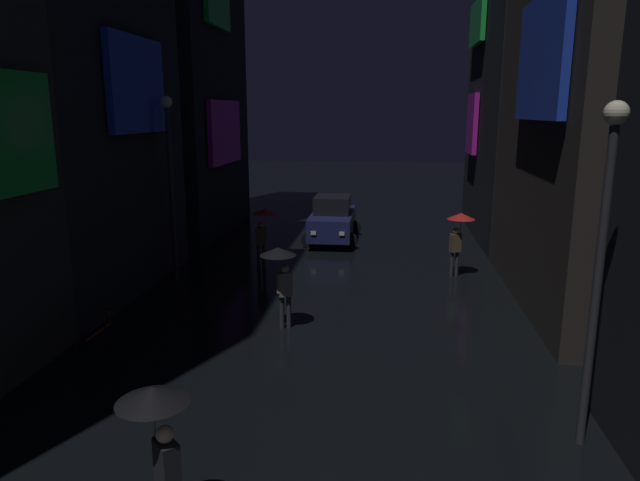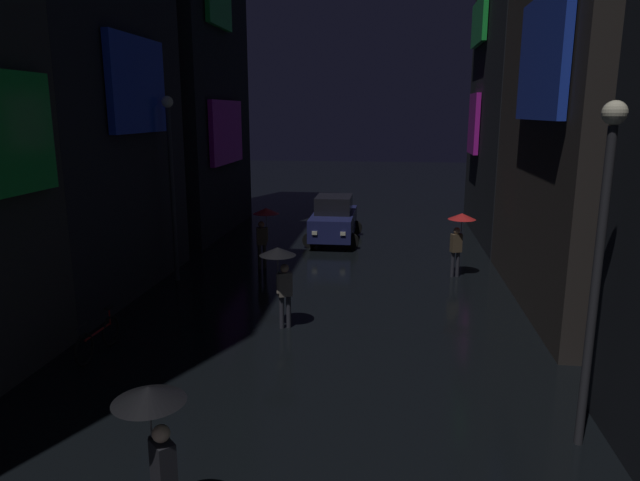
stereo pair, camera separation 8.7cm
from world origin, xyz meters
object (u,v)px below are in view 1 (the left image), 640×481
(streetlamp_left_far, at_px, (170,169))
(car_distant, at_px, (333,219))
(streetlamp_right_near, at_px, (602,239))
(pedestrian_foreground_right_red, at_px, (459,227))
(pedestrian_midstreet_left_red, at_px, (264,221))
(pedestrian_near_crossing_black, at_px, (280,265))
(bicycle_parked_at_storefront, at_px, (99,339))
(pedestrian_midstreet_centre_black, at_px, (158,423))

(streetlamp_left_far, bearing_deg, car_distant, 55.03)
(car_distant, xyz_separation_m, streetlamp_right_near, (5.56, -14.48, 2.52))
(pedestrian_foreground_right_red, xyz_separation_m, car_distant, (-4.63, 4.74, -0.74))
(pedestrian_midstreet_left_red, relative_size, pedestrian_foreground_right_red, 1.00)
(pedestrian_midstreet_left_red, height_order, pedestrian_near_crossing_black, same)
(bicycle_parked_at_storefront, relative_size, streetlamp_left_far, 0.31)
(pedestrian_near_crossing_black, height_order, bicycle_parked_at_storefront, pedestrian_near_crossing_black)
(pedestrian_foreground_right_red, height_order, bicycle_parked_at_storefront, pedestrian_foreground_right_red)
(pedestrian_midstreet_centre_black, height_order, bicycle_parked_at_storefront, pedestrian_midstreet_centre_black)
(streetlamp_left_far, bearing_deg, pedestrian_midstreet_left_red, 35.87)
(bicycle_parked_at_storefront, height_order, car_distant, car_distant)
(car_distant, distance_m, streetlamp_left_far, 8.21)
(pedestrian_foreground_right_red, bearing_deg, bicycle_parked_at_storefront, -139.50)
(bicycle_parked_at_storefront, bearing_deg, car_distant, 71.59)
(streetlamp_right_near, bearing_deg, bicycle_parked_at_storefront, 166.34)
(pedestrian_midstreet_left_red, xyz_separation_m, car_distant, (1.93, 4.53, -0.74))
(car_distant, relative_size, streetlamp_left_far, 0.72)
(car_distant, bearing_deg, streetlamp_left_far, -124.97)
(streetlamp_right_near, bearing_deg, car_distant, 110.99)
(car_distant, bearing_deg, bicycle_parked_at_storefront, -108.41)
(pedestrian_near_crossing_black, bearing_deg, pedestrian_midstreet_centre_black, -90.83)
(pedestrian_midstreet_left_red, xyz_separation_m, streetlamp_left_far, (-2.52, -1.82, 1.94))
(streetlamp_left_far, bearing_deg, streetlamp_right_near, -39.11)
(pedestrian_midstreet_left_red, height_order, car_distant, pedestrian_midstreet_left_red)
(car_distant, distance_m, streetlamp_right_near, 15.71)
(pedestrian_near_crossing_black, xyz_separation_m, streetlamp_right_near, (5.84, -4.38, 1.77))
(pedestrian_midstreet_left_red, distance_m, bicycle_parked_at_storefront, 8.01)
(pedestrian_foreground_right_red, xyz_separation_m, streetlamp_left_far, (-9.07, -1.61, 1.94))
(pedestrian_foreground_right_red, height_order, streetlamp_right_near, streetlamp_right_near)
(pedestrian_midstreet_left_red, height_order, streetlamp_right_near, streetlamp_right_near)
(streetlamp_left_far, bearing_deg, pedestrian_foreground_right_red, 10.06)
(pedestrian_midstreet_centre_black, xyz_separation_m, pedestrian_near_crossing_black, (0.11, 7.34, 0.00))
(pedestrian_near_crossing_black, distance_m, car_distant, 10.13)
(pedestrian_midstreet_left_red, bearing_deg, pedestrian_foreground_right_red, -1.86)
(bicycle_parked_at_storefront, relative_size, streetlamp_right_near, 0.33)
(pedestrian_foreground_right_red, xyz_separation_m, pedestrian_midstreet_centre_black, (-5.02, -12.70, 0.00))
(pedestrian_midstreet_left_red, bearing_deg, pedestrian_midstreet_centre_black, -83.23)
(pedestrian_foreground_right_red, relative_size, streetlamp_right_near, 0.39)
(bicycle_parked_at_storefront, bearing_deg, streetlamp_right_near, -13.66)
(pedestrian_near_crossing_black, bearing_deg, bicycle_parked_at_storefront, -151.42)
(pedestrian_midstreet_centre_black, xyz_separation_m, car_distant, (0.39, 17.44, -0.74))
(pedestrian_near_crossing_black, bearing_deg, streetlamp_left_far, 137.96)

